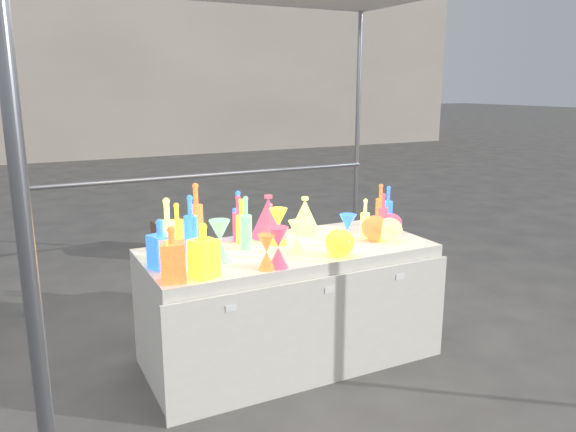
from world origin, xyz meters
name	(u,v)px	position (x,y,z in m)	size (l,w,h in m)	color
ground	(288,357)	(0.00, 0.00, 0.00)	(80.00, 80.00, 0.00)	#65625D
display_table	(289,304)	(0.00, -0.01, 0.37)	(1.84, 0.83, 0.75)	silver
background_building	(198,42)	(4.00, 14.00, 3.00)	(14.00, 6.00, 6.00)	#B9AE9A
cardboard_box_closed	(180,237)	(0.02, 2.58, 0.18)	(0.49, 0.36, 0.36)	#906341
cardboard_box_flat	(217,253)	(0.35, 2.36, 0.03)	(0.60, 0.43, 0.05)	#906341
bottle_0	(177,226)	(-0.62, 0.29, 0.89)	(0.07, 0.07, 0.29)	red
bottle_1	(191,224)	(-0.57, 0.17, 0.93)	(0.08, 0.08, 0.35)	#1B974B
bottle_2	(196,213)	(-0.48, 0.35, 0.94)	(0.09, 0.09, 0.39)	orange
bottle_3	(238,218)	(-0.22, 0.27, 0.90)	(0.08, 0.08, 0.30)	#1A239A
bottle_4	(168,230)	(-0.74, 0.06, 0.94)	(0.09, 0.09, 0.37)	#16748A
bottle_5	(246,223)	(-0.25, 0.09, 0.92)	(0.07, 0.07, 0.33)	#A42085
bottle_6	(242,221)	(-0.22, 0.21, 0.90)	(0.07, 0.07, 0.29)	red
bottle_7	(238,215)	(-0.21, 0.30, 0.91)	(0.08, 0.08, 0.33)	#1B974B
decanter_0	(204,250)	(-0.65, -0.30, 0.90)	(0.12, 0.12, 0.29)	red
decanter_1	(172,254)	(-0.81, -0.29, 0.90)	(0.13, 0.13, 0.30)	orange
decanter_2	(161,244)	(-0.81, -0.05, 0.89)	(0.12, 0.12, 0.28)	#1B974B
hourglass_0	(267,252)	(-0.30, -0.34, 0.85)	(0.10, 0.10, 0.20)	orange
hourglass_1	(278,247)	(-0.23, -0.34, 0.87)	(0.12, 0.12, 0.23)	#1A239A
hourglass_2	(297,237)	(-0.02, -0.15, 0.85)	(0.10, 0.10, 0.20)	#16748A
hourglass_3	(220,241)	(-0.48, -0.09, 0.87)	(0.12, 0.12, 0.24)	#A42085
hourglass_4	(278,226)	(-0.02, 0.09, 0.87)	(0.12, 0.12, 0.23)	red
hourglass_5	(348,231)	(0.33, -0.17, 0.86)	(0.11, 0.11, 0.21)	#1B974B
globe_0	(340,244)	(0.19, -0.30, 0.82)	(0.18, 0.18, 0.14)	red
globe_1	(389,231)	(0.65, -0.17, 0.82)	(0.17, 0.17, 0.13)	#16748A
globe_2	(375,229)	(0.58, -0.11, 0.82)	(0.18, 0.18, 0.14)	orange
globe_3	(391,224)	(0.79, -0.01, 0.81)	(0.15, 0.15, 0.12)	#1A239A
lampshade_1	(269,220)	(0.00, 0.28, 0.86)	(0.19, 0.19, 0.23)	gold
lampshade_2	(268,216)	(0.00, 0.28, 0.89)	(0.24, 0.24, 0.28)	#1A239A
lampshade_3	(305,215)	(0.27, 0.28, 0.87)	(0.21, 0.21, 0.25)	#16748A
bottle_8	(388,207)	(0.86, 0.13, 0.90)	(0.07, 0.07, 0.30)	#1B974B
bottle_9	(380,204)	(0.86, 0.22, 0.90)	(0.07, 0.07, 0.30)	orange
bottle_10	(383,213)	(0.74, 0.02, 0.89)	(0.06, 0.06, 0.28)	#1A239A
bottle_11	(365,218)	(0.56, -0.03, 0.88)	(0.06, 0.06, 0.26)	#16748A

